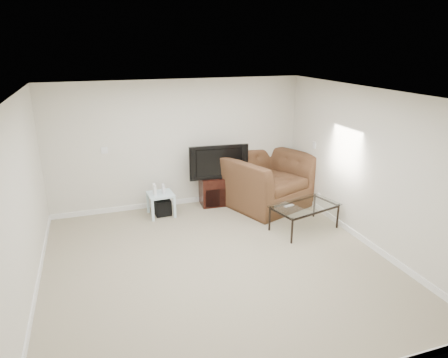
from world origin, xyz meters
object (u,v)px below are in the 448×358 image
object	(u,v)px
recliner	(268,172)
television	(218,161)
tv_stand	(217,190)
coffee_table	(304,217)
side_table	(161,204)
subwoofer	(162,207)

from	to	relation	value
recliner	television	bearing A→B (deg)	139.11
tv_stand	coffee_table	bearing A→B (deg)	-53.37
side_table	subwoofer	bearing A→B (deg)	37.37
coffee_table	subwoofer	bearing A→B (deg)	147.73
subwoofer	recliner	world-z (taller)	recliner
tv_stand	coffee_table	world-z (taller)	tv_stand
subwoofer	tv_stand	bearing A→B (deg)	10.15
tv_stand	recliner	bearing A→B (deg)	-18.14
side_table	recliner	distance (m)	2.19
tv_stand	side_table	size ratio (longest dim) A/B	1.51
side_table	recliner	size ratio (longest dim) A/B	0.29
television	recliner	bearing A→B (deg)	-15.30
tv_stand	coffee_table	size ratio (longest dim) A/B	0.60
subwoofer	coffee_table	xyz separation A→B (m)	(2.25, -1.42, 0.07)
tv_stand	recliner	xyz separation A→B (m)	(0.94, -0.37, 0.40)
television	side_table	distance (m)	1.40
coffee_table	tv_stand	bearing A→B (deg)	123.51
recliner	coffee_table	world-z (taller)	recliner
tv_stand	television	bearing A→B (deg)	-90.00
television	tv_stand	bearing A→B (deg)	91.26
tv_stand	side_table	bearing A→B (deg)	-166.01
tv_stand	television	size ratio (longest dim) A/B	0.64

